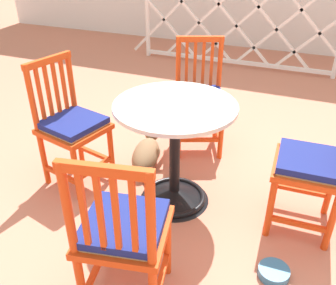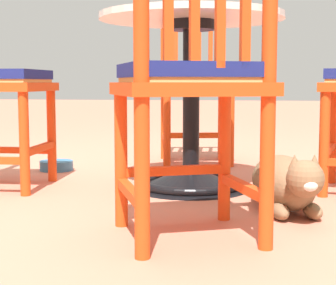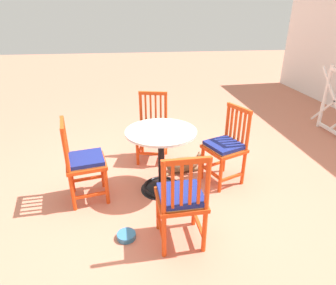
% 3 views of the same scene
% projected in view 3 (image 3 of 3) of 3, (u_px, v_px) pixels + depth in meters
% --- Properties ---
extents(ground_plane, '(24.00, 24.00, 0.00)m').
position_uv_depth(ground_plane, '(162.00, 195.00, 3.18)').
color(ground_plane, '#C6755B').
extents(cafe_table, '(0.76, 0.76, 0.73)m').
position_uv_depth(cafe_table, '(161.00, 167.00, 3.18)').
color(cafe_table, black).
rests_on(cafe_table, ground_plane).
extents(orange_chair_at_corner, '(0.52, 0.52, 0.91)m').
position_uv_depth(orange_chair_at_corner, '(226.00, 147.00, 3.28)').
color(orange_chair_at_corner, '#D64214').
rests_on(orange_chair_at_corner, ground_plane).
extents(orange_chair_near_fence, '(0.48, 0.48, 0.91)m').
position_uv_depth(orange_chair_near_fence, '(152.00, 129.00, 3.79)').
color(orange_chair_near_fence, '#D64214').
rests_on(orange_chair_near_fence, ground_plane).
extents(orange_chair_tucked_in, '(0.47, 0.47, 0.91)m').
position_uv_depth(orange_chair_tucked_in, '(84.00, 162.00, 2.95)').
color(orange_chair_tucked_in, '#D64214').
rests_on(orange_chair_tucked_in, ground_plane).
extents(orange_chair_by_planter, '(0.41, 0.41, 0.91)m').
position_uv_depth(orange_chair_by_planter, '(181.00, 199.00, 2.37)').
color(orange_chair_by_planter, '#D64214').
rests_on(orange_chair_by_planter, ground_plane).
extents(tabby_cat, '(0.41, 0.68, 0.23)m').
position_uv_depth(tabby_cat, '(186.00, 164.00, 3.64)').
color(tabby_cat, brown).
rests_on(tabby_cat, ground_plane).
extents(pet_water_bowl, '(0.17, 0.17, 0.05)m').
position_uv_depth(pet_water_bowl, '(126.00, 236.00, 2.57)').
color(pet_water_bowl, teal).
rests_on(pet_water_bowl, ground_plane).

